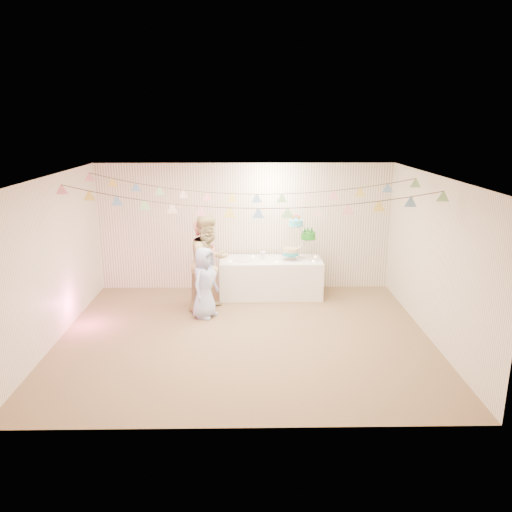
{
  "coord_description": "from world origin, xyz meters",
  "views": [
    {
      "loc": [
        0.07,
        -7.51,
        3.42
      ],
      "look_at": [
        0.2,
        0.8,
        1.15
      ],
      "focal_mm": 35.0,
      "sensor_mm": 36.0,
      "label": 1
    }
  ],
  "objects_px": {
    "table": "(271,278)",
    "cake_stand": "(299,239)",
    "person_child": "(205,283)",
    "person_adult_a": "(204,264)",
    "person_adult_b": "(209,263)"
  },
  "relations": [
    {
      "from": "person_child",
      "to": "person_adult_a",
      "type": "bearing_deg",
      "value": 32.94
    },
    {
      "from": "table",
      "to": "person_adult_a",
      "type": "bearing_deg",
      "value": -158.45
    },
    {
      "from": "cake_stand",
      "to": "person_child",
      "type": "xyz_separation_m",
      "value": [
        -1.77,
        -1.15,
        -0.52
      ]
    },
    {
      "from": "table",
      "to": "person_adult_a",
      "type": "distance_m",
      "value": 1.44
    },
    {
      "from": "person_adult_a",
      "to": "cake_stand",
      "type": "bearing_deg",
      "value": -39.47
    },
    {
      "from": "person_adult_a",
      "to": "person_adult_b",
      "type": "xyz_separation_m",
      "value": [
        0.11,
        -0.2,
        0.08
      ]
    },
    {
      "from": "person_adult_a",
      "to": "person_adult_b",
      "type": "bearing_deg",
      "value": -117.64
    },
    {
      "from": "table",
      "to": "person_adult_b",
      "type": "height_order",
      "value": "person_adult_b"
    },
    {
      "from": "person_adult_b",
      "to": "person_child",
      "type": "distance_m",
      "value": 0.47
    },
    {
      "from": "table",
      "to": "person_adult_b",
      "type": "relative_size",
      "value": 1.12
    },
    {
      "from": "table",
      "to": "person_adult_a",
      "type": "xyz_separation_m",
      "value": [
        -1.28,
        -0.5,
        0.44
      ]
    },
    {
      "from": "cake_stand",
      "to": "person_child",
      "type": "bearing_deg",
      "value": -147.06
    },
    {
      "from": "table",
      "to": "cake_stand",
      "type": "bearing_deg",
      "value": 5.19
    },
    {
      "from": "cake_stand",
      "to": "person_child",
      "type": "relative_size",
      "value": 0.64
    },
    {
      "from": "person_adult_b",
      "to": "cake_stand",
      "type": "bearing_deg",
      "value": -25.09
    }
  ]
}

